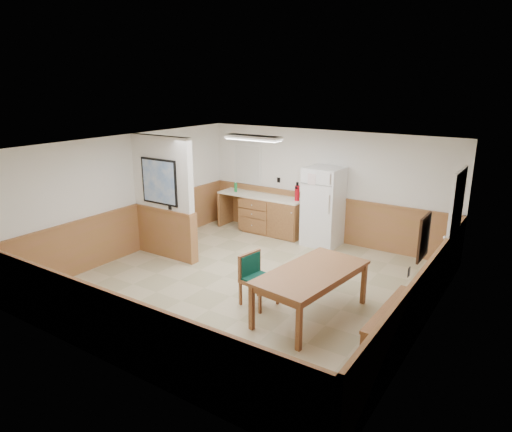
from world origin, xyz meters
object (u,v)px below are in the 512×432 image
Objects in this scene: fire_extinguisher at (297,193)px; soap_bottle at (236,187)px; refrigerator at (323,207)px; dining_bench at (394,316)px; dining_chair at (255,275)px; dining_table at (312,276)px.

fire_extinguisher is 1.89× the size of soap_bottle.
refrigerator is 0.72m from fire_extinguisher.
refrigerator is 1.04× the size of dining_bench.
refrigerator is 2.05× the size of dining_chair.
dining_table is (1.27, -3.06, -0.21)m from refrigerator.
soap_bottle reaches higher than dining_table.
dining_bench is 4.51m from fire_extinguisher.
dining_chair reaches higher than dining_bench.
fire_extinguisher is at bearing 2.12° from soap_bottle.
fire_extinguisher reaches higher than dining_chair.
dining_bench is 7.40× the size of soap_bottle.
refrigerator is 3.21m from dining_chair.
soap_bottle is (-2.68, 3.18, 0.52)m from dining_chair.
dining_chair is 3.44m from fire_extinguisher.
fire_extinguisher reaches higher than soap_bottle.
dining_chair is at bearing -174.05° from dining_bench.
dining_chair reaches higher than dining_table.
soap_bottle is (-1.68, -0.06, -0.08)m from fire_extinguisher.
dining_bench is at bearing -31.36° from soap_bottle.
soap_bottle is at bearing 179.69° from fire_extinguisher.
dining_table is at bearing -40.07° from soap_bottle.
refrigerator reaches higher than soap_bottle.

